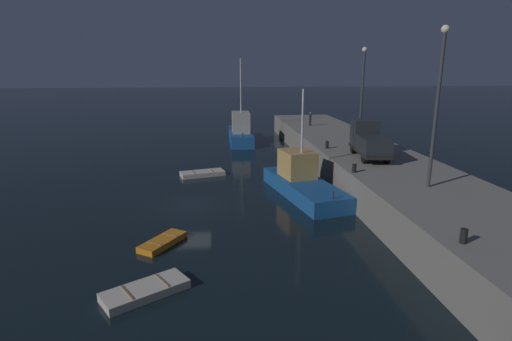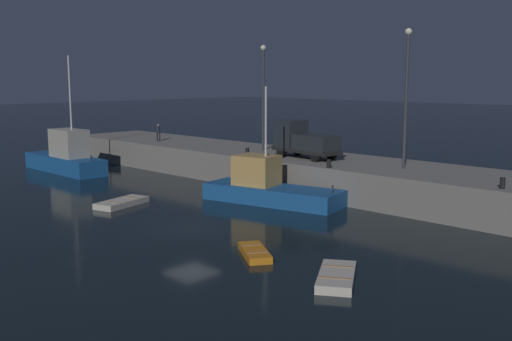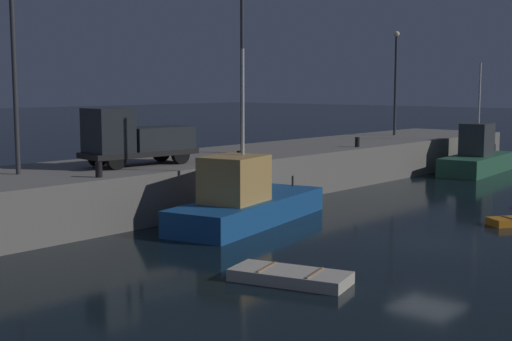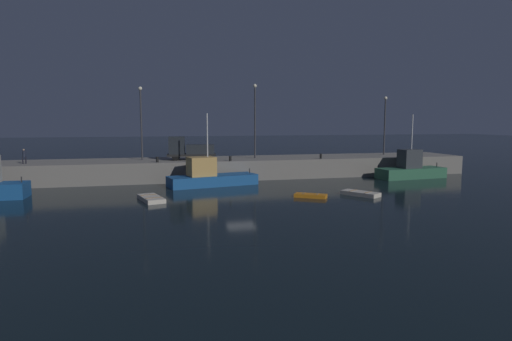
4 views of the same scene
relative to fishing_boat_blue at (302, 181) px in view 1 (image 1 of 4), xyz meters
The scene contains 14 objects.
ground_plane 8.08m from the fishing_boat_blue, 77.82° to the right, with size 320.00×320.00×0.00m, color black.
pier_quay 6.48m from the fishing_boat_blue, 74.85° to the left, with size 62.22×7.57×2.26m.
fishing_boat_blue is the anchor object (origin of this frame).
fishing_boat_white 21.35m from the fishing_boat_blue, behind, with size 9.93×2.70×9.84m.
dinghy_orange_near 15.45m from the fishing_boat_blue, 36.36° to the right, with size 2.99×3.61×0.40m.
rowboat_white_mid 9.40m from the fishing_boat_blue, 129.30° to the right, with size 2.40×3.89×0.41m.
dinghy_red_small 11.87m from the fishing_boat_blue, 49.50° to the right, with size 2.90×2.40×0.36m.
lamp_post_west 11.32m from the fishing_boat_blue, 135.97° to the left, with size 0.44×0.44×8.30m.
lamp_post_east 10.77m from the fishing_boat_blue, 43.38° to the left, with size 0.44×0.44×8.81m.
utility_truck 6.22m from the fishing_boat_blue, 106.58° to the left, with size 5.65×2.48×2.69m.
dockworker 19.52m from the fishing_boat_blue, 164.95° to the left, with size 0.40×0.34×1.55m.
bollard_west 4.22m from the fishing_boat_blue, 46.27° to the left, with size 0.28×0.28×0.55m, color black.
bollard_central 6.36m from the fishing_boat_blue, 148.09° to the left, with size 0.28×0.28×0.62m, color black.
bollard_east 14.24m from the fishing_boat_blue, 13.74° to the left, with size 0.28×0.28×0.59m, color black.
Camera 1 is at (25.71, 1.59, 8.96)m, focal length 28.36 mm.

